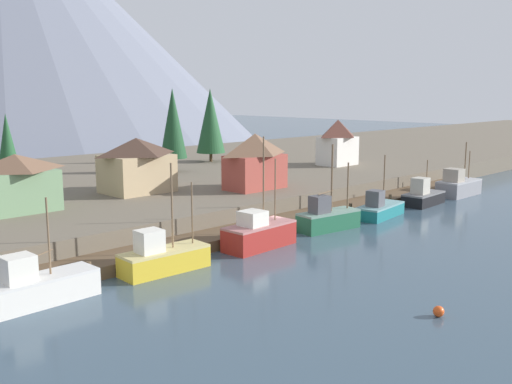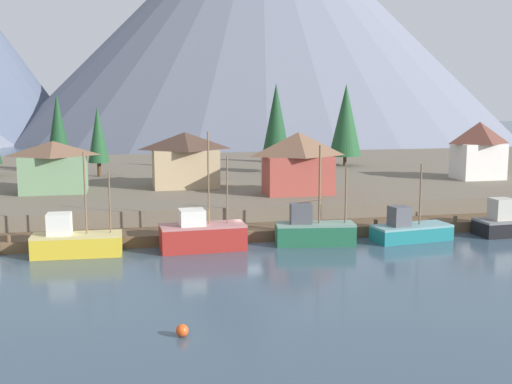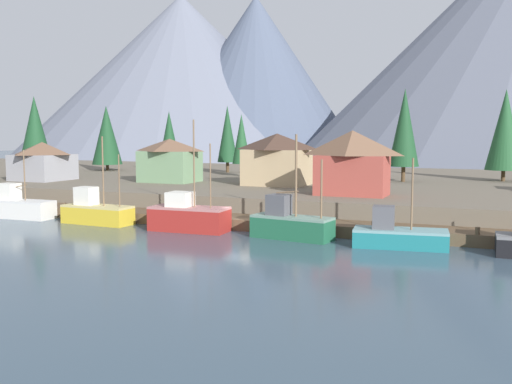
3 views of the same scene
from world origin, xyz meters
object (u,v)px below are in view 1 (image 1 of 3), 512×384
Objects in this scene: house_red at (255,161)px; conifer_mid_right at (210,121)px; fishing_boat_white at (40,286)px; house_white at (338,142)px; house_tan at (137,165)px; conifer_back_left at (7,145)px; fishing_boat_red at (259,234)px; fishing_boat_teal at (379,209)px; house_green at (16,182)px; conifer_mid_left at (173,123)px; fishing_boat_yellow at (163,257)px; fishing_boat_green at (327,218)px; fishing_boat_grey at (458,186)px; channel_buoy at (439,311)px; fishing_boat_black at (423,196)px.

house_red is 28.41m from conifer_mid_right.
house_white reaches higher than fishing_boat_white.
conifer_back_left reaches higher than house_tan.
fishing_boat_red is 1.41× the size of house_white.
house_red is (-6.84, 12.82, 4.90)m from fishing_boat_teal.
house_green is 30.28m from conifer_mid_left.
conifer_back_left is (-21.02, 19.28, 1.99)m from house_red.
fishing_boat_green is (20.10, -0.24, 0.06)m from fishing_boat_yellow.
house_white is (47.37, 19.52, 4.94)m from fishing_boat_yellow.
house_green reaches higher than fishing_boat_white.
house_red is at bearing 154.76° from fishing_boat_grey.
conifer_mid_left reaches higher than house_white.
house_tan reaches higher than fishing_boat_yellow.
house_green is at bearing 140.73° from fishing_boat_teal.
conifer_mid_left is at bearing 90.45° from fishing_boat_teal.
fishing_boat_yellow is at bearing 170.92° from fishing_boat_teal.
fishing_boat_white is at bearing -172.71° from fishing_boat_green.
house_green is at bearing 101.97° from fishing_boat_yellow.
conifer_mid_left is 54.26m from channel_buoy.
fishing_boat_red is 35.13m from conifer_mid_left.
fishing_boat_yellow is 0.71× the size of conifer_mid_left.
conifer_back_left is (-34.98, -5.24, -1.34)m from conifer_mid_right.
fishing_boat_white is 0.95× the size of house_tan.
conifer_back_left is (-46.22, 12.07, 1.71)m from house_white.
fishing_boat_black is at bearing -64.82° from conifer_mid_left.
fishing_boat_white is 38.79m from fishing_boat_teal.
conifer_mid_left is (2.12, 18.71, 3.58)m from house_red.
fishing_boat_teal is 1.05× the size of house_white.
conifer_back_left reaches higher than channel_buoy.
conifer_mid_left is at bearing 39.30° from house_tan.
fishing_boat_teal is 10.59× the size of channel_buoy.
fishing_boat_black is 0.55× the size of conifer_mid_right.
conifer_back_left is at bearing 96.34° from channel_buoy.
fishing_boat_green is 1.21× the size of house_green.
house_white is 36.34m from house_tan.
fishing_boat_teal is 0.62× the size of conifer_mid_left.
house_green is at bearing 104.59° from channel_buoy.
house_red is 28.59m from conifer_back_left.
house_red is (-25.20, -7.21, -0.27)m from house_white.
conifer_mid_left is (24.29, 31.02, 8.24)m from fishing_boat_yellow.
fishing_boat_red is 0.84× the size of conifer_mid_left.
channel_buoy is (10.03, -38.55, -4.96)m from house_green.
conifer_back_left reaches higher than fishing_boat_white.
fishing_boat_red is at bearing -151.99° from house_white.
fishing_boat_white is at bearing -135.99° from house_tan.
house_tan reaches higher than fishing_boat_black.
fishing_boat_black is at bearing -179.54° from fishing_boat_grey.
fishing_boat_red is 14.24× the size of channel_buoy.
house_white reaches higher than fishing_boat_grey.
house_white is 26.00m from conifer_mid_left.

